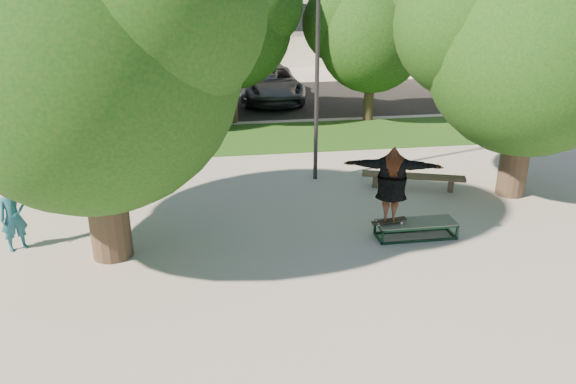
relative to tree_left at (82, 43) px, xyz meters
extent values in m
plane|color=#A09993|center=(4.29, -1.09, -4.42)|extent=(120.00, 120.00, 0.00)
cube|color=#254A15|center=(5.29, 8.41, -4.41)|extent=(30.00, 4.00, 0.02)
cube|color=black|center=(4.29, 14.91, -4.42)|extent=(40.00, 8.00, 0.01)
cylinder|color=#38281E|center=(0.09, -0.09, -2.82)|extent=(0.84, 0.84, 3.20)
sphere|color=#103E11|center=(0.09, -0.09, -0.35)|extent=(5.80, 5.80, 5.80)
sphere|color=#103E11|center=(-1.36, 0.78, 0.37)|extent=(4.35, 4.35, 4.35)
sphere|color=#103E11|center=(1.40, -0.67, 0.66)|extent=(4.06, 4.06, 4.06)
cylinder|color=#38281E|center=(10.29, 1.91, -2.92)|extent=(0.76, 0.76, 3.00)
sphere|color=#103E11|center=(10.29, 1.91, -0.64)|extent=(5.20, 5.20, 5.20)
sphere|color=#103E11|center=(8.99, 2.69, 0.01)|extent=(3.90, 3.90, 3.90)
cylinder|color=#38281E|center=(-2.21, 9.91, -3.02)|extent=(0.44, 0.44, 2.80)
sphere|color=black|center=(-2.21, 9.91, -0.96)|extent=(4.40, 4.40, 4.40)
sphere|color=black|center=(-3.31, 10.57, -0.41)|extent=(3.30, 3.30, 3.30)
sphere|color=black|center=(-1.22, 9.47, -0.19)|extent=(3.08, 3.08, 3.08)
cylinder|color=#38281E|center=(3.29, 10.91, -2.92)|extent=(0.50, 0.50, 3.00)
sphere|color=black|center=(3.29, 10.91, -0.70)|extent=(4.80, 4.80, 4.80)
sphere|color=black|center=(2.09, 11.63, -0.10)|extent=(3.60, 3.60, 3.60)
sphere|color=black|center=(4.37, 10.43, 0.14)|extent=(3.36, 3.36, 3.36)
cylinder|color=#38281E|center=(8.79, 10.41, -3.12)|extent=(0.40, 0.40, 2.60)
sphere|color=black|center=(8.79, 10.41, -1.19)|extent=(4.20, 4.20, 4.20)
sphere|color=black|center=(7.74, 11.04, -0.67)|extent=(3.15, 3.15, 3.15)
sphere|color=black|center=(9.74, 9.99, -0.46)|extent=(2.94, 2.94, 2.94)
cylinder|color=#2D2D30|center=(5.29, 3.91, -1.42)|extent=(0.12, 0.12, 6.00)
cube|color=black|center=(2.29, 23.85, -1.42)|extent=(27.60, 0.12, 1.60)
cube|color=silver|center=(22.29, 20.91, -0.42)|extent=(15.00, 10.00, 8.00)
cube|color=#475147|center=(6.79, -0.23, -4.06)|extent=(1.80, 0.60, 0.03)
cylinder|color=white|center=(5.87, -0.31, -4.02)|extent=(0.06, 0.03, 0.06)
cylinder|color=white|center=(5.87, -0.15, -4.02)|extent=(0.06, 0.03, 0.06)
cylinder|color=white|center=(6.41, -0.31, -4.02)|extent=(0.06, 0.03, 0.06)
cylinder|color=white|center=(6.41, -0.15, -4.02)|extent=(0.06, 0.03, 0.06)
cube|color=black|center=(6.14, -0.23, -3.98)|extent=(0.78, 0.20, 0.10)
imported|color=brown|center=(6.14, -0.23, -3.11)|extent=(2.19, 1.19, 1.72)
imported|color=#1A5366|center=(-2.00, 0.54, -3.66)|extent=(0.66, 0.60, 1.52)
cube|color=brown|center=(6.82, 2.97, -4.24)|extent=(0.18, 0.18, 0.37)
cube|color=brown|center=(8.76, 2.31, -4.24)|extent=(0.18, 0.18, 0.37)
cube|color=brown|center=(7.79, 2.64, -4.03)|extent=(2.77, 1.27, 0.07)
imported|color=#AEAFB3|center=(0.79, 12.61, -3.60)|extent=(2.29, 4.95, 1.64)
imported|color=black|center=(2.35, 13.20, -3.71)|extent=(1.90, 4.42, 1.42)
imported|color=#57575C|center=(5.33, 14.82, -3.63)|extent=(2.67, 5.69, 1.58)
imported|color=silver|center=(5.06, 14.91, -3.77)|extent=(2.61, 4.75, 1.30)
camera|label=1|loc=(2.14, -11.20, 1.25)|focal=35.00mm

